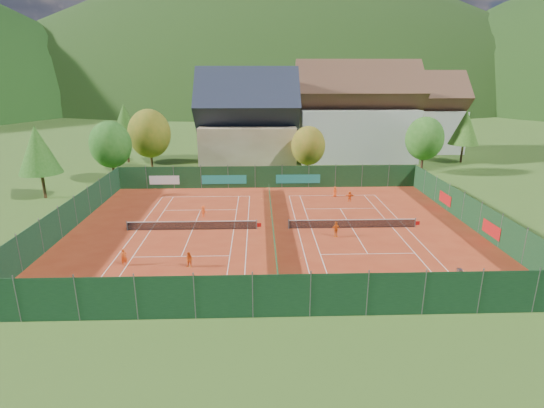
{
  "coord_description": "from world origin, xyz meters",
  "views": [
    {
      "loc": [
        -1.39,
        -39.74,
        14.92
      ],
      "look_at": [
        0.0,
        2.0,
        2.0
      ],
      "focal_mm": 28.0,
      "sensor_mm": 36.0,
      "label": 1
    }
  ],
  "objects": [
    {
      "name": "ball_hopper",
      "position": [
        13.83,
        -11.03,
        0.56
      ],
      "size": [
        0.34,
        0.34,
        0.8
      ],
      "color": "slate",
      "rests_on": "ground"
    },
    {
      "name": "player_right_far_a",
      "position": [
        8.26,
        11.41,
        0.64
      ],
      "size": [
        0.74,
        0.63,
        1.29
      ],
      "primitive_type": "imported",
      "rotation": [
        0.0,
        0.0,
        3.57
      ],
      "color": "#F94F16",
      "rests_on": "ground"
    },
    {
      "name": "fence_north",
      "position": [
        -0.46,
        15.99,
        1.47
      ],
      "size": [
        40.0,
        0.1,
        3.0
      ],
      "color": "#153A1C",
      "rests_on": "ground"
    },
    {
      "name": "tree_east_back",
      "position": [
        26.0,
        40.0,
        6.74
      ],
      "size": [
        7.15,
        7.15,
        10.86
      ],
      "color": "#4E331C",
      "rests_on": "ground"
    },
    {
      "name": "mountain_backdrop",
      "position": [
        28.54,
        233.48,
        -39.64
      ],
      "size": [
        820.0,
        530.0,
        242.0
      ],
      "color": "black",
      "rests_on": "ground"
    },
    {
      "name": "chalet",
      "position": [
        -3.0,
        30.0,
        6.62
      ],
      "size": [
        16.2,
        12.0,
        16.0
      ],
      "color": "beige",
      "rests_on": "ground"
    },
    {
      "name": "hotel_block_a",
      "position": [
        16.0,
        36.0,
        7.38
      ],
      "size": [
        21.6,
        11.0,
        17.25
      ],
      "color": "silver",
      "rests_on": "ground"
    },
    {
      "name": "court_divider",
      "position": [
        0.0,
        0.0,
        0.5
      ],
      "size": [
        0.03,
        28.8,
        1.0
      ],
      "color": "#14381C",
      "rests_on": "ground"
    },
    {
      "name": "tree_center",
      "position": [
        6.0,
        22.0,
        4.72
      ],
      "size": [
        5.01,
        5.01,
        7.6
      ],
      "color": "#402617",
      "rests_on": "ground"
    },
    {
      "name": "fence_east",
      "position": [
        20.0,
        0.05,
        1.48
      ],
      "size": [
        0.09,
        32.0,
        3.0
      ],
      "color": "#123318",
      "rests_on": "ground"
    },
    {
      "name": "ground",
      "position": [
        0.0,
        0.0,
        -0.02
      ],
      "size": [
        600.0,
        600.0,
        0.0
      ],
      "primitive_type": "plane",
      "color": "#31541A",
      "rests_on": "ground"
    },
    {
      "name": "tennis_net_left",
      "position": [
        -7.85,
        0.0,
        0.51
      ],
      "size": [
        13.3,
        0.1,
        1.02
      ],
      "color": "#59595B",
      "rests_on": "ground"
    },
    {
      "name": "player_left_mid",
      "position": [
        -6.97,
        -8.53,
        0.66
      ],
      "size": [
        0.74,
        0.63,
        1.32
      ],
      "primitive_type": "imported",
      "rotation": [
        0.0,
        0.0,
        -0.23
      ],
      "color": "#D54D13",
      "rests_on": "ground"
    },
    {
      "name": "tree_west_front",
      "position": [
        -22.0,
        20.0,
        5.39
      ],
      "size": [
        5.72,
        5.72,
        8.69
      ],
      "color": "#412C17",
      "rests_on": "ground"
    },
    {
      "name": "tree_west_mid",
      "position": [
        -18.0,
        26.0,
        6.07
      ],
      "size": [
        6.44,
        6.44,
        9.78
      ],
      "color": "#463019",
      "rests_on": "ground"
    },
    {
      "name": "fence_south",
      "position": [
        0.0,
        -16.0,
        1.5
      ],
      "size": [
        40.0,
        0.04,
        3.0
      ],
      "color": "#12321B",
      "rests_on": "ground"
    },
    {
      "name": "loose_ball_3",
      "position": [
        -1.03,
        10.72,
        0.03
      ],
      "size": [
        0.07,
        0.07,
        0.07
      ],
      "primitive_type": "sphere",
      "color": "#CCD833",
      "rests_on": "ground"
    },
    {
      "name": "player_right_near",
      "position": [
        5.92,
        -2.31,
        0.76
      ],
      "size": [
        0.97,
        0.71,
        1.52
      ],
      "primitive_type": "imported",
      "rotation": [
        0.0,
        0.0,
        0.43
      ],
      "color": "orange",
      "rests_on": "ground"
    },
    {
      "name": "player_right_far_b",
      "position": [
        9.65,
        9.16,
        0.65
      ],
      "size": [
        1.21,
        0.41,
        1.3
      ],
      "primitive_type": "imported",
      "rotation": [
        0.0,
        0.0,
        3.12
      ],
      "color": "#F95916",
      "rests_on": "ground"
    },
    {
      "name": "loose_ball_2",
      "position": [
        -0.06,
        3.76,
        0.03
      ],
      "size": [
        0.07,
        0.07,
        0.07
      ],
      "primitive_type": "sphere",
      "color": "#CCD833",
      "rests_on": "ground"
    },
    {
      "name": "player_left_near",
      "position": [
        -12.29,
        -7.97,
        0.71
      ],
      "size": [
        0.62,
        0.57,
        1.42
      ],
      "primitive_type": "imported",
      "rotation": [
        0.0,
        0.0,
        0.58
      ],
      "color": "#D34712",
      "rests_on": "ground"
    },
    {
      "name": "player_left_far",
      "position": [
        -7.36,
        3.92,
        0.65
      ],
      "size": [
        0.92,
        0.66,
        1.29
      ],
      "primitive_type": "imported",
      "rotation": [
        0.0,
        0.0,
        2.91
      ],
      "color": "#F54B15",
      "rests_on": "ground"
    },
    {
      "name": "tree_east_front",
      "position": [
        24.0,
        24.0,
        5.39
      ],
      "size": [
        5.72,
        5.72,
        8.69
      ],
      "color": "#4A2B1A",
      "rests_on": "ground"
    },
    {
      "name": "clay_pad",
      "position": [
        0.0,
        0.0,
        0.01
      ],
      "size": [
        40.0,
        32.0,
        0.01
      ],
      "primitive_type": "cube",
      "color": "#9D3117",
      "rests_on": "ground"
    },
    {
      "name": "tree_east_mid",
      "position": [
        34.0,
        32.0,
        6.06
      ],
      "size": [
        5.04,
        5.04,
        9.0
      ],
      "color": "#452E18",
      "rests_on": "ground"
    },
    {
      "name": "loose_ball_1",
      "position": [
        2.13,
        -7.12,
        0.03
      ],
      "size": [
        0.07,
        0.07,
        0.07
      ],
      "primitive_type": "sphere",
      "color": "#CCD833",
      "rests_on": "ground"
    },
    {
      "name": "tree_west_side",
      "position": [
        -28.0,
        12.0,
        6.06
      ],
      "size": [
        5.04,
        5.04,
        9.0
      ],
      "color": "#4B2F1A",
      "rests_on": "ground"
    },
    {
      "name": "hotel_block_b",
      "position": [
        30.0,
        44.0,
        6.62
      ],
      "size": [
        17.28,
        10.0,
        15.5
      ],
      "color": "silver",
      "rests_on": "ground"
    },
    {
      "name": "loose_ball_0",
      "position": [
        -6.97,
        -8.48,
        0.03
      ],
      "size": [
        0.07,
        0.07,
        0.07
      ],
      "primitive_type": "sphere",
      "color": "#CCD833",
      "rests_on": "ground"
    },
    {
      "name": "court_markings_left",
      "position": [
        -8.0,
        0.0,
        0.01
      ],
      "size": [
        11.03,
        23.83,
        0.0
      ],
      "color": "white",
      "rests_on": "ground"
    },
    {
      "name": "tennis_net_right",
      "position": [
        8.15,
        0.0,
        0.51
      ],
      "size": [
        13.3,
        0.1,
        1.02
      ],
      "color": "#59595B",
      "rests_on": "ground"
    },
    {
      "name": "court_markings_right",
      "position": [
        8.0,
        0.0,
        0.01
      ],
      "size": [
        11.03,
        23.83,
        0.0
      ],
      "color": "white",
      "rests_on": "ground"
    },
    {
      "name": "fence_west",
      "position": [
        -20.0,
        0.0,
        1.5
      ],
      "size": [
        0.04,
        32.0,
        3.0
      ],
      "color": "#143921",
      "rests_on": "ground"
    },
    {
      "name": "tree_west_back",
      "position": [
        -24.0,
        34.0,
        6.74
      ],
      "size": [
        5.6,
        5.6,
        10.0
      ],
      "color": "#492D1A",
      "rests_on": "ground"
    }
  ]
}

